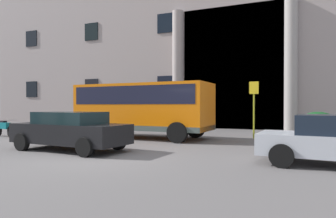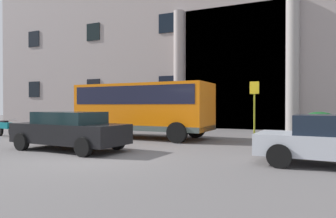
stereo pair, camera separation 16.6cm
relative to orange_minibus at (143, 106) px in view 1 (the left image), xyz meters
The scene contains 9 objects.
ground_plane 5.90m from the orange_minibus, 76.27° to the right, with size 80.00×64.00×0.12m, color #5C5859.
office_building_facade 13.23m from the orange_minibus, 83.58° to the left, with size 42.05×9.65×14.12m.
orange_minibus is the anchor object (origin of this frame).
bus_stop_sign 5.42m from the orange_minibus, 19.95° to the left, with size 0.44×0.08×2.77m.
hedge_planter_east 8.67m from the orange_minibus, 142.14° to the left, with size 1.46×0.79×1.50m.
hedge_planter_entrance_left 9.48m from the orange_minibus, 30.97° to the left, with size 1.56×0.91×1.27m.
hedge_planter_entrance_right 6.16m from the orange_minibus, 127.34° to the left, with size 1.50×0.88×1.47m.
white_taxi_kerbside 4.76m from the orange_minibus, 95.95° to the right, with size 4.44×2.18×1.38m.
scooter_by_planter 7.28m from the orange_minibus, 161.39° to the right, with size 1.96×0.73×0.89m.
Camera 1 is at (5.60, -7.72, 1.61)m, focal length 32.22 mm.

